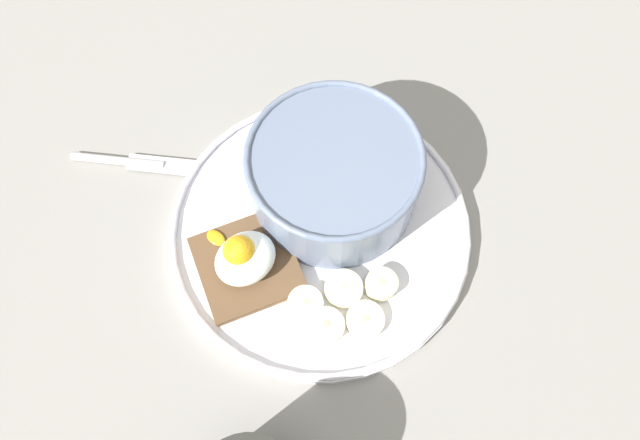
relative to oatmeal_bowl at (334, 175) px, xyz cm
name	(u,v)px	position (x,y,z in cm)	size (l,w,h in cm)	color
ground_plane	(320,237)	(3.18, 2.10, -5.39)	(120.00, 120.00, 2.00)	gray
plate	(320,230)	(3.18, 2.10, -3.59)	(26.88, 26.88, 1.60)	white
oatmeal_bowl	(334,175)	(0.00, 0.00, 0.00)	(15.06, 15.06, 6.90)	slate
toast_slice	(247,265)	(10.33, 1.13, -2.78)	(10.21, 10.21, 1.07)	brown
poached_egg	(244,256)	(10.36, 0.97, -0.83)	(5.34, 6.81, 3.56)	white
banana_slice_front	(365,320)	(5.38, 11.01, -2.88)	(3.64, 3.71, 1.21)	beige
banana_slice_left	(343,289)	(5.13, 7.83, -2.84)	(4.45, 4.48, 1.24)	beige
banana_slice_back	(305,304)	(8.46, 6.88, -2.84)	(4.07, 4.11, 1.21)	beige
banana_slice_right	(381,284)	(2.39, 9.51, -2.66)	(3.39, 3.27, 1.65)	#F6F1BD
banana_slice_inner	(326,325)	(8.23, 9.41, -2.78)	(4.27, 4.24, 1.50)	#F1EBBF
knife	(135,162)	(12.60, -14.18, -3.99)	(9.67, 9.53, 0.80)	silver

